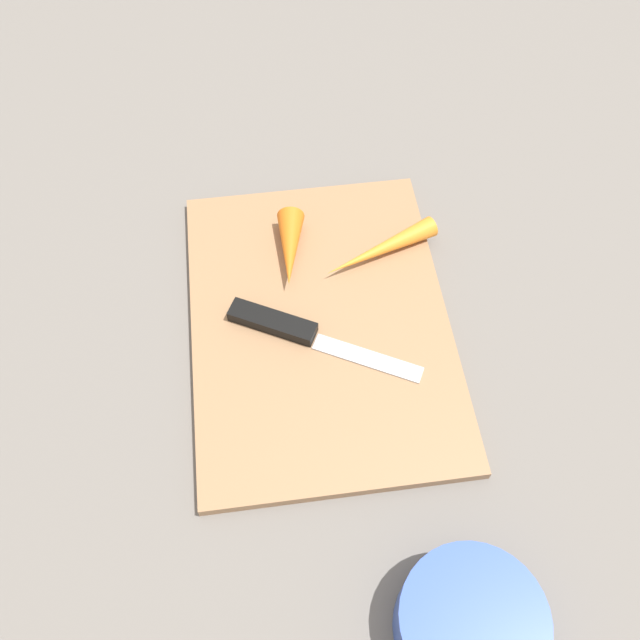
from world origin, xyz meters
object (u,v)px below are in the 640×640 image
(cutting_board, at_px, (320,323))
(carrot_short, at_px, (290,249))
(knife, at_px, (285,329))
(small_bowl, at_px, (469,624))
(carrot_long, at_px, (381,249))

(cutting_board, distance_m, carrot_short, 0.09)
(carrot_short, bearing_deg, knife, -1.78)
(small_bowl, bearing_deg, carrot_short, -165.54)
(carrot_short, relative_size, carrot_long, 0.70)
(carrot_long, bearing_deg, cutting_board, 22.55)
(cutting_board, bearing_deg, knife, -74.97)
(carrot_short, distance_m, small_bowl, 0.39)
(carrot_long, bearing_deg, small_bowl, 68.75)
(cutting_board, height_order, carrot_short, carrot_short)
(knife, bearing_deg, small_bowl, -40.54)
(knife, bearing_deg, carrot_short, 108.85)
(cutting_board, height_order, small_bowl, small_bowl)
(knife, relative_size, small_bowl, 1.63)
(cutting_board, xyz_separation_m, carrot_long, (-0.07, 0.07, 0.02))
(knife, bearing_deg, cutting_board, 43.07)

